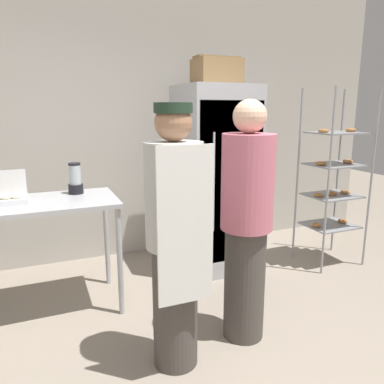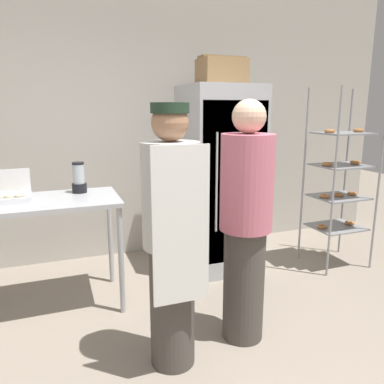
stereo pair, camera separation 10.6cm
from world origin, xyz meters
The scene contains 9 objects.
back_wall centered at (0.00, 2.43, 1.52)m, with size 6.40×0.12×3.05m, color #B7B2A8.
refrigerator centered at (0.65, 1.67, 0.93)m, with size 0.71×0.75×1.86m.
baking_rack centered at (1.85, 1.28, 0.91)m, with size 0.58×0.49×1.85m.
prep_counter centered at (-0.98, 1.37, 0.82)m, with size 1.09×0.67×0.93m.
donut_box centered at (-1.25, 1.37, 0.98)m, with size 0.30×0.20×0.25m.
blender_pitcher centered at (-0.73, 1.55, 1.05)m, with size 0.12×0.12×0.26m.
cardboard_storage_box centered at (0.69, 1.73, 1.99)m, with size 0.45×0.33×0.27m.
person_baker centered at (-0.27, 0.34, 0.87)m, with size 0.35×0.37×1.67m.
person_customer centered at (0.29, 0.44, 0.87)m, with size 0.36×0.36×1.70m.
Camera 2 is at (-0.91, -1.75, 1.64)m, focal length 35.00 mm.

